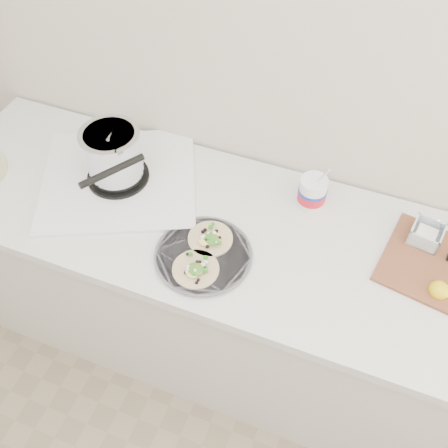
% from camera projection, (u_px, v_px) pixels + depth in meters
% --- Properties ---
extents(counter, '(2.44, 0.66, 0.90)m').
position_uv_depth(counter, '(266.00, 307.00, 1.95)').
color(counter, silver).
rests_on(counter, ground).
extents(stove, '(0.69, 0.67, 0.26)m').
position_uv_depth(stove, '(115.00, 163.00, 1.70)').
color(stove, silver).
rests_on(stove, counter).
extents(taco_plate, '(0.31, 0.31, 0.04)m').
position_uv_depth(taco_plate, '(203.00, 253.00, 1.54)').
color(taco_plate, '#545359').
rests_on(taco_plate, counter).
extents(tub, '(0.10, 0.10, 0.21)m').
position_uv_depth(tub, '(313.00, 191.00, 1.64)').
color(tub, white).
rests_on(tub, counter).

